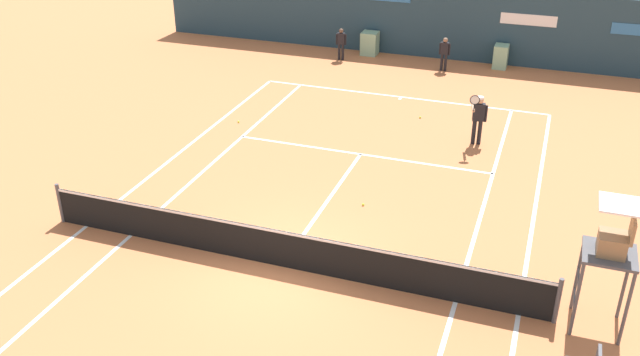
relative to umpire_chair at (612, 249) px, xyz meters
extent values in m
plane|color=#C67042|center=(-6.77, -0.17, -1.84)|extent=(80.00, 80.00, 0.00)
cube|color=white|center=(-6.77, 11.53, -1.84)|extent=(10.60, 0.10, 0.01)
cube|color=white|center=(-12.07, -0.17, -1.84)|extent=(0.10, 23.40, 0.01)
cube|color=white|center=(-10.77, -0.17, -1.84)|extent=(0.10, 23.40, 0.01)
cube|color=white|center=(-2.77, -0.17, -1.84)|extent=(0.10, 23.40, 0.01)
cube|color=white|center=(-1.47, -0.17, -1.84)|extent=(0.10, 23.40, 0.01)
cube|color=white|center=(-6.77, 6.23, -1.84)|extent=(8.00, 0.10, 0.01)
cube|color=white|center=(-6.77, 3.03, -1.84)|extent=(0.10, 6.40, 0.01)
cube|color=white|center=(-6.77, 11.38, -1.84)|extent=(0.10, 0.24, 0.01)
cylinder|color=#4C4C51|center=(-12.77, -0.17, -1.31)|extent=(0.10, 0.10, 1.07)
cylinder|color=#4C4C51|center=(-0.77, -0.17, -1.31)|extent=(0.10, 0.10, 1.07)
cube|color=black|center=(-6.77, -0.17, -1.37)|extent=(12.00, 0.03, 0.95)
cube|color=white|center=(-6.77, -0.17, -0.92)|extent=(12.00, 0.04, 0.06)
cube|color=#233D4C|center=(-6.77, 16.83, -0.32)|extent=(25.00, 0.24, 3.05)
cube|color=#2D6BA8|center=(1.26, 16.69, 0.09)|extent=(1.96, 0.02, 0.44)
cube|color=white|center=(-2.86, 16.69, 0.14)|extent=(2.22, 0.02, 0.44)
cube|color=#8CB793|center=(-9.35, 16.28, -1.35)|extent=(0.69, 0.70, 0.99)
cube|color=#8CB793|center=(-3.74, 16.28, -1.36)|extent=(0.56, 0.70, 0.96)
cylinder|color=#47474C|center=(-0.46, -0.45, -1.00)|extent=(0.07, 0.07, 1.69)
cylinder|color=#47474C|center=(-0.46, 0.45, -1.00)|extent=(0.07, 0.07, 1.69)
cylinder|color=#47474C|center=(0.44, -0.45, -1.00)|extent=(0.07, 0.07, 1.69)
cylinder|color=#47474C|center=(0.44, 0.45, -1.00)|extent=(0.07, 0.07, 1.69)
cylinder|color=#47474C|center=(-0.46, 0.00, -1.34)|extent=(0.04, 0.81, 0.04)
cylinder|color=#47474C|center=(-0.46, 0.00, -0.83)|extent=(0.04, 0.81, 0.04)
cube|color=#47474C|center=(-0.01, 0.00, -0.12)|extent=(1.00, 1.00, 0.06)
cube|color=olive|center=(-0.01, 0.00, 0.11)|extent=(0.52, 0.56, 0.40)
cube|color=olive|center=(0.28, 0.00, 0.48)|extent=(0.06, 0.56, 0.45)
cube|color=white|center=(-0.01, 0.00, 0.96)|extent=(0.76, 0.80, 0.04)
cylinder|color=black|center=(-3.48, 8.23, -1.44)|extent=(0.13, 0.13, 0.80)
cylinder|color=black|center=(-3.65, 8.19, -1.44)|extent=(0.13, 0.13, 0.80)
cube|color=black|center=(-3.57, 8.21, -0.77)|extent=(0.39, 0.27, 0.56)
sphere|color=tan|center=(-3.57, 8.21, -0.38)|extent=(0.22, 0.22, 0.22)
cylinder|color=white|center=(-3.57, 8.21, -0.30)|extent=(0.21, 0.21, 0.06)
cylinder|color=black|center=(-3.35, 8.26, -0.81)|extent=(0.08, 0.08, 0.54)
cylinder|color=tan|center=(-3.73, 7.90, -0.54)|extent=(0.20, 0.54, 0.08)
cylinder|color=black|center=(-3.67, 7.64, -0.43)|extent=(0.03, 0.03, 0.22)
torus|color=black|center=(-3.67, 7.64, -0.18)|extent=(0.30, 0.09, 0.30)
cylinder|color=silver|center=(-3.67, 7.64, -0.18)|extent=(0.25, 0.06, 0.26)
cylinder|color=black|center=(-10.22, 15.13, -1.50)|extent=(0.11, 0.11, 0.69)
cylinder|color=black|center=(-10.37, 15.10, -1.50)|extent=(0.11, 0.11, 0.69)
cube|color=black|center=(-10.30, 15.12, -0.91)|extent=(0.34, 0.22, 0.48)
sphere|color=brown|center=(-10.30, 15.12, -0.58)|extent=(0.19, 0.19, 0.19)
cylinder|color=black|center=(-10.11, 15.15, -0.95)|extent=(0.07, 0.07, 0.46)
cylinder|color=black|center=(-10.48, 15.08, -0.95)|extent=(0.07, 0.07, 0.46)
cylinder|color=black|center=(-5.81, 15.12, -1.49)|extent=(0.11, 0.11, 0.70)
cylinder|color=black|center=(-5.96, 15.12, -1.49)|extent=(0.11, 0.11, 0.70)
cube|color=black|center=(-5.89, 15.12, -0.90)|extent=(0.32, 0.19, 0.49)
sphere|color=#8C664C|center=(-5.89, 15.12, -0.56)|extent=(0.19, 0.19, 0.19)
cylinder|color=black|center=(-5.69, 15.11, -0.94)|extent=(0.07, 0.07, 0.47)
cylinder|color=black|center=(-6.08, 15.12, -0.94)|extent=(0.07, 0.07, 0.47)
sphere|color=#CCE033|center=(-5.67, 9.72, -1.81)|extent=(0.07, 0.07, 0.07)
sphere|color=#CCE033|center=(-11.40, 7.26, -1.81)|extent=(0.07, 0.07, 0.07)
sphere|color=#CCE033|center=(-5.80, 3.18, -1.81)|extent=(0.07, 0.07, 0.07)
camera|label=1|loc=(-1.53, -12.30, 7.20)|focal=38.86mm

